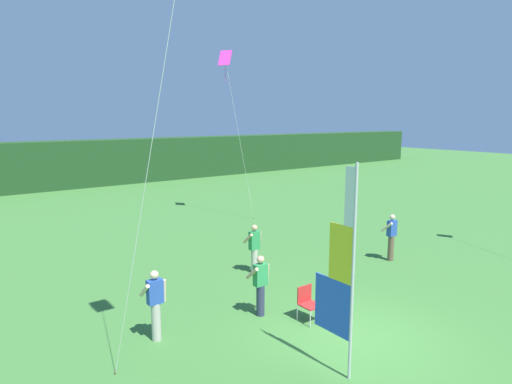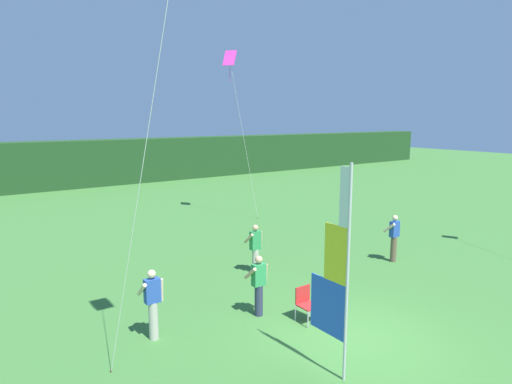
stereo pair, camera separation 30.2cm
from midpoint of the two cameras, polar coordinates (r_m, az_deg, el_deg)
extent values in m
plane|color=#3D7533|center=(11.28, 13.57, -18.06)|extent=(120.00, 120.00, 0.00)
cube|color=#1E421E|center=(35.65, -22.89, 3.34)|extent=(80.00, 2.40, 3.50)
cylinder|color=#B7B7BC|center=(8.80, 12.78, -10.56)|extent=(0.06, 0.06, 4.38)
cube|color=blue|center=(9.43, 10.19, -14.43)|extent=(0.02, 0.97, 1.17)
cube|color=yellow|center=(8.90, 11.27, -7.90)|extent=(0.02, 0.60, 1.17)
cube|color=white|center=(8.50, 12.42, -0.66)|extent=(0.02, 0.23, 1.17)
cylinder|color=#2D334C|center=(11.96, 1.10, -13.89)|extent=(0.22, 0.22, 0.84)
cube|color=#2D8E4C|center=(11.69, 1.12, -10.68)|extent=(0.36, 0.20, 0.59)
sphere|color=tan|center=(11.56, 1.12, -8.76)|extent=(0.20, 0.20, 0.20)
cylinder|color=tan|center=(11.59, 0.00, -10.52)|extent=(0.09, 0.48, 0.42)
cylinder|color=tan|center=(11.84, 2.00, -10.59)|extent=(0.09, 0.14, 0.56)
cylinder|color=#B7B2A3|center=(11.03, -12.38, -16.01)|extent=(0.22, 0.22, 0.92)
cube|color=#284CA8|center=(10.73, -12.52, -12.40)|extent=(0.36, 0.20, 0.57)
sphere|color=beige|center=(10.59, -12.61, -10.36)|extent=(0.20, 0.20, 0.20)
cylinder|color=beige|center=(10.68, -13.83, -12.21)|extent=(0.09, 0.48, 0.42)
cylinder|color=beige|center=(10.83, -11.39, -12.35)|extent=(0.09, 0.14, 0.56)
cylinder|color=#B7B2A3|center=(14.99, 0.51, -8.96)|extent=(0.22, 0.22, 0.82)
cube|color=#2D8E4C|center=(14.78, 0.51, -6.29)|extent=(0.36, 0.20, 0.63)
sphere|color=tan|center=(14.66, 0.51, -4.66)|extent=(0.20, 0.20, 0.20)
cylinder|color=tan|center=(14.67, -0.36, -6.06)|extent=(0.09, 0.48, 0.42)
cylinder|color=tan|center=(14.92, 1.21, -6.18)|extent=(0.09, 0.14, 0.56)
cylinder|color=brown|center=(16.91, 17.91, -7.07)|extent=(0.22, 0.22, 0.93)
cube|color=#284CA8|center=(16.71, 18.05, -4.59)|extent=(0.36, 0.20, 0.58)
sphere|color=beige|center=(16.62, 18.12, -3.22)|extent=(0.20, 0.20, 0.20)
cylinder|color=beige|center=(16.56, 17.41, -4.47)|extent=(0.09, 0.48, 0.42)
cylinder|color=beige|center=(16.91, 18.49, -4.57)|extent=(0.09, 0.14, 0.56)
cylinder|color=#BCBCC1|center=(11.49, 7.54, -16.15)|extent=(0.03, 0.03, 0.42)
cylinder|color=#BCBCC1|center=(11.79, 9.31, -15.49)|extent=(0.03, 0.03, 0.42)
cylinder|color=#BCBCC1|center=(11.81, 5.89, -15.38)|extent=(0.03, 0.03, 0.42)
cylinder|color=#BCBCC1|center=(12.10, 7.66, -14.76)|extent=(0.03, 0.03, 0.42)
cube|color=#B22323|center=(11.70, 7.63, -14.44)|extent=(0.48, 0.48, 0.03)
cube|color=#B22323|center=(11.77, 6.83, -13.03)|extent=(0.48, 0.03, 0.44)
cylinder|color=brown|center=(22.83, 0.64, -3.40)|extent=(0.03, 0.03, 0.08)
cylinder|color=silver|center=(22.48, -1.16, 6.77)|extent=(0.93, 1.19, 8.13)
cube|color=#DB33A8|center=(22.88, -3.05, 17.00)|extent=(0.71, 0.76, 0.78)
cylinder|color=#DB33A8|center=(22.80, -3.03, 15.04)|extent=(0.02, 0.02, 0.70)
cylinder|color=brown|center=(10.17, -17.45, -21.27)|extent=(0.03, 0.03, 0.08)
cylinder|color=silver|center=(8.35, -13.56, 2.95)|extent=(1.19, 1.43, 8.52)
camera|label=1|loc=(0.15, -89.34, 0.11)|focal=30.80mm
camera|label=2|loc=(0.15, 90.66, -0.11)|focal=30.80mm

